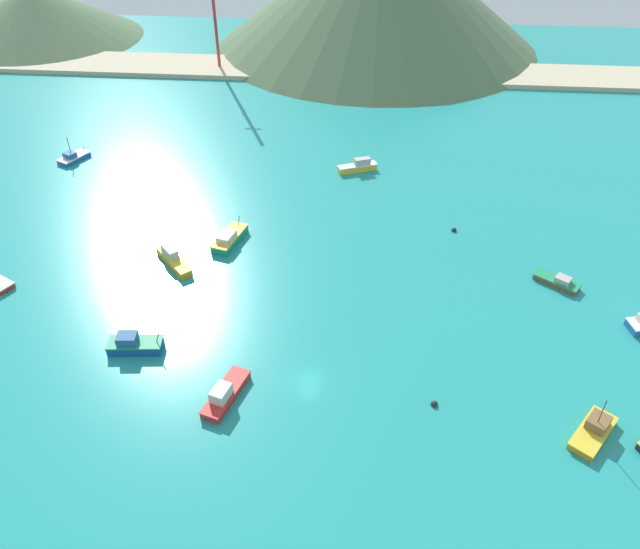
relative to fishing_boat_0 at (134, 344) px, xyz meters
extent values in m
cube|color=teal|center=(25.15, 26.03, -1.26)|extent=(260.00, 280.00, 0.50)
cube|color=#14478C|center=(0.17, 0.02, -0.36)|extent=(7.69, 3.59, 1.30)
cube|color=#238C5B|center=(0.17, 0.02, 0.39)|extent=(7.84, 3.66, 0.20)
cube|color=#28568C|center=(-0.76, -0.07, 1.12)|extent=(2.89, 2.41, 1.27)
cylinder|color=#4C3823|center=(3.51, 0.34, 1.19)|extent=(0.74, 0.19, 1.75)
cube|color=orange|center=(0.10, 20.21, -0.47)|extent=(7.81, 8.47, 1.09)
cube|color=gold|center=(0.10, 20.21, 0.18)|extent=(7.97, 8.64, 0.20)
cube|color=#B2ADA3|center=(-0.68, 21.10, 0.99)|extent=(3.57, 3.75, 1.42)
cube|color=orange|center=(60.54, -9.76, -0.61)|extent=(7.14, 8.05, 0.80)
cube|color=gold|center=(60.54, -9.76, -0.11)|extent=(7.28, 8.21, 0.20)
cube|color=brown|center=(61.12, -8.99, 0.63)|extent=(3.51, 3.60, 1.28)
cylinder|color=#4C3823|center=(60.79, -9.43, 3.18)|extent=(0.11, 0.11, 3.82)
cube|color=red|center=(14.69, -7.54, -0.54)|extent=(5.11, 9.12, 0.93)
cube|color=red|center=(14.69, -7.54, 0.03)|extent=(5.21, 9.30, 0.20)
cube|color=beige|center=(14.37, -8.58, 0.93)|extent=(2.75, 3.34, 1.60)
cube|color=#198466|center=(8.07, 27.48, -0.38)|extent=(5.16, 9.08, 1.26)
cube|color=gold|center=(8.07, 27.48, 0.36)|extent=(5.27, 9.26, 0.20)
cube|color=beige|center=(7.79, 26.44, 0.90)|extent=(3.13, 4.03, 0.90)
cylinder|color=#4C3823|center=(9.06, 31.21, 1.14)|extent=(0.30, 0.72, 1.70)
cube|color=#1E5BA8|center=(-31.71, 55.33, -0.60)|extent=(5.69, 7.28, 0.81)
cube|color=white|center=(-31.71, 55.33, -0.10)|extent=(5.80, 7.42, 0.20)
cube|color=#28568C|center=(-32.08, 54.59, 0.54)|extent=(2.96, 2.80, 1.08)
cylinder|color=#4C3823|center=(-30.40, 57.99, 0.37)|extent=(0.33, 0.50, 1.11)
cylinder|color=#4C3823|center=(-31.90, 54.95, 2.77)|extent=(0.15, 0.15, 3.38)
cube|color=gold|center=(29.34, 55.68, -0.41)|extent=(8.28, 4.76, 1.19)
cube|color=white|center=(29.34, 55.68, 0.28)|extent=(8.44, 4.85, 0.20)
cube|color=#B2ADA3|center=(30.29, 56.05, 1.04)|extent=(3.60, 2.56, 1.32)
cube|color=brown|center=(62.63, 20.28, -0.63)|extent=(7.09, 6.06, 0.77)
cube|color=#238C5B|center=(62.63, 20.28, -0.14)|extent=(7.23, 6.18, 0.20)
cube|color=#B2ADA3|center=(63.34, 19.76, 0.38)|extent=(2.91, 2.80, 0.84)
sphere|color=#232328|center=(47.59, 34.45, -0.84)|extent=(0.94, 0.94, 0.94)
sphere|color=#232328|center=(41.60, -6.53, -0.85)|extent=(0.92, 0.92, 0.92)
cube|color=#C6B793|center=(25.15, 113.98, -0.41)|extent=(247.00, 17.53, 1.20)
cone|color=#56704C|center=(-76.03, 136.67, 7.40)|extent=(64.39, 64.39, 16.81)
cylinder|color=#B7332D|center=(-12.28, 112.87, 17.74)|extent=(0.84, 0.84, 37.49)
camera|label=1|loc=(31.44, -59.98, 60.71)|focal=34.58mm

